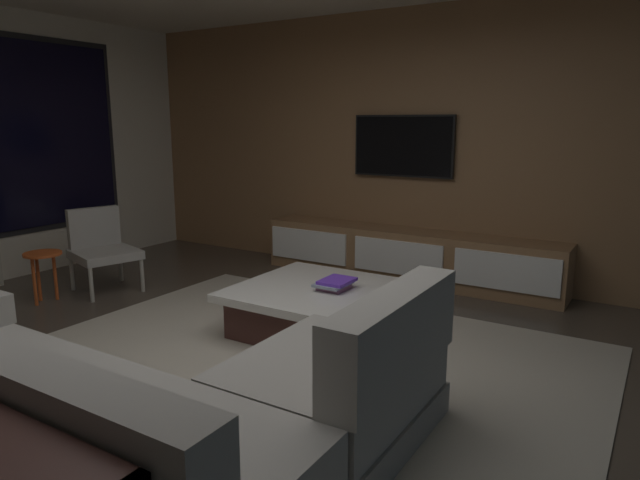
# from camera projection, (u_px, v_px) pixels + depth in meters

# --- Properties ---
(floor) EXTENTS (9.20, 9.20, 0.00)m
(floor) POSITION_uv_depth(u_px,v_px,m) (238.00, 388.00, 3.45)
(floor) COLOR #473D33
(media_wall) EXTENTS (0.12, 7.80, 2.70)m
(media_wall) POSITION_uv_depth(u_px,v_px,m) (430.00, 146.00, 5.72)
(media_wall) COLOR #8E6642
(media_wall) RESTS_ON floor
(area_rug) EXTENTS (3.20, 3.80, 0.01)m
(area_rug) POSITION_uv_depth(u_px,v_px,m) (285.00, 370.00, 3.69)
(area_rug) COLOR #ADA391
(area_rug) RESTS_ON floor
(sectional_couch) EXTENTS (1.98, 2.50, 0.82)m
(sectional_couch) POSITION_uv_depth(u_px,v_px,m) (138.00, 415.00, 2.56)
(sectional_couch) COLOR gray
(sectional_couch) RESTS_ON floor
(coffee_table) EXTENTS (1.16, 1.16, 0.36)m
(coffee_table) POSITION_uv_depth(u_px,v_px,m) (317.00, 309.00, 4.34)
(coffee_table) COLOR #432520
(coffee_table) RESTS_ON floor
(book_stack_on_coffee_table) EXTENTS (0.28, 0.24, 0.08)m
(book_stack_on_coffee_table) POSITION_uv_depth(u_px,v_px,m) (335.00, 284.00, 4.24)
(book_stack_on_coffee_table) COLOR #A06286
(book_stack_on_coffee_table) RESTS_ON coffee_table
(accent_chair_near_window) EXTENTS (0.68, 0.69, 0.78)m
(accent_chair_near_window) POSITION_uv_depth(u_px,v_px,m) (101.00, 245.00, 5.42)
(accent_chair_near_window) COLOR #B2ADA0
(accent_chair_near_window) RESTS_ON floor
(side_stool) EXTENTS (0.32, 0.32, 0.46)m
(side_stool) POSITION_uv_depth(u_px,v_px,m) (43.00, 262.00, 5.02)
(side_stool) COLOR #BF4C1E
(side_stool) RESTS_ON floor
(media_console) EXTENTS (0.46, 3.10, 0.52)m
(media_console) POSITION_uv_depth(u_px,v_px,m) (411.00, 257.00, 5.73)
(media_console) COLOR #8E6642
(media_console) RESTS_ON floor
(mounted_tv) EXTENTS (0.05, 1.07, 0.62)m
(mounted_tv) POSITION_uv_depth(u_px,v_px,m) (403.00, 146.00, 5.76)
(mounted_tv) COLOR black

